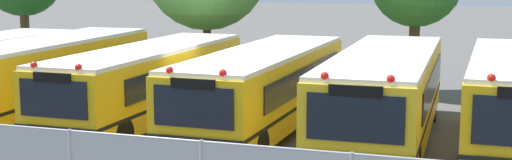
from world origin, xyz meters
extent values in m
plane|color=#514F4C|center=(0.00, 0.00, 0.00)|extent=(160.00, 160.00, 0.00)
cylinder|color=black|center=(-8.07, 3.52, 0.50)|extent=(0.29, 1.00, 1.00)
cylinder|color=black|center=(-10.23, 3.50, 0.50)|extent=(0.29, 1.00, 1.00)
cube|color=yellow|center=(-5.52, 0.20, 1.42)|extent=(2.68, 9.34, 2.13)
cube|color=white|center=(-5.52, 0.20, 2.54)|extent=(2.63, 9.15, 0.12)
cube|color=black|center=(-4.28, 0.53, 1.76)|extent=(0.22, 7.24, 0.77)
cube|color=black|center=(-6.78, 0.47, 1.76)|extent=(0.22, 7.24, 0.77)
cube|color=black|center=(-5.52, 0.20, 0.99)|extent=(2.71, 9.43, 0.10)
cylinder|color=black|center=(-4.36, -3.01, 0.50)|extent=(0.30, 1.01, 1.00)
cylinder|color=black|center=(-4.51, 3.07, 0.50)|extent=(0.30, 1.01, 1.00)
cylinder|color=black|center=(-6.68, 3.02, 0.50)|extent=(0.30, 1.01, 1.00)
cube|color=yellow|center=(-1.92, 0.10, 1.34)|extent=(2.47, 10.24, 1.99)
cube|color=white|center=(-1.92, 0.10, 2.40)|extent=(2.42, 10.03, 0.12)
cube|color=black|center=(-1.97, -5.07, 0.53)|extent=(2.40, 0.19, 0.36)
cube|color=black|center=(-1.97, -5.02, 1.70)|extent=(1.93, 0.08, 0.95)
cube|color=black|center=(-0.72, 0.39, 1.66)|extent=(0.13, 7.96, 0.72)
cube|color=black|center=(-3.11, 0.41, 1.66)|extent=(0.13, 7.96, 0.72)
cube|color=black|center=(-1.92, 0.10, 0.95)|extent=(2.49, 10.34, 0.10)
sphere|color=red|center=(-1.32, -4.86, 2.50)|extent=(0.18, 0.18, 0.18)
sphere|color=red|center=(-2.62, -4.85, 2.50)|extent=(0.18, 0.18, 0.18)
cube|color=black|center=(-1.97, -5.03, 2.24)|extent=(1.06, 0.09, 0.24)
cylinder|color=black|center=(-0.92, -3.62, 0.50)|extent=(0.29, 1.00, 1.00)
cylinder|color=black|center=(-2.99, -3.59, 0.50)|extent=(0.29, 1.00, 1.00)
cylinder|color=black|center=(-0.84, 3.39, 0.50)|extent=(0.29, 1.00, 1.00)
cylinder|color=black|center=(-2.92, 3.42, 0.50)|extent=(0.29, 1.00, 1.00)
cube|color=yellow|center=(1.89, 0.08, 1.36)|extent=(2.66, 10.19, 2.02)
cube|color=white|center=(1.89, 0.08, 2.43)|extent=(2.61, 9.98, 0.12)
cube|color=black|center=(1.79, -5.06, 0.53)|extent=(2.51, 0.21, 0.36)
cube|color=black|center=(1.79, -5.01, 1.72)|extent=(2.01, 0.10, 0.97)
cube|color=black|center=(3.15, 0.35, 1.68)|extent=(0.20, 7.91, 0.73)
cube|color=black|center=(0.65, 0.40, 1.68)|extent=(0.20, 7.91, 0.73)
cube|color=black|center=(1.89, 0.08, 0.96)|extent=(2.69, 10.29, 0.10)
sphere|color=red|center=(2.47, -4.85, 2.53)|extent=(0.18, 0.18, 0.18)
sphere|color=red|center=(1.12, -4.83, 2.53)|extent=(0.18, 0.18, 0.18)
cube|color=black|center=(1.79, -5.02, 2.27)|extent=(1.11, 0.10, 0.24)
cylinder|color=black|center=(2.90, -3.61, 0.50)|extent=(0.30, 1.01, 1.00)
cylinder|color=black|center=(0.73, -3.57, 0.50)|extent=(0.30, 1.01, 1.00)
cylinder|color=black|center=(3.05, 3.33, 0.50)|extent=(0.30, 1.01, 1.00)
cylinder|color=black|center=(0.87, 3.37, 0.50)|extent=(0.30, 1.01, 1.00)
cube|color=yellow|center=(5.53, -0.17, 1.41)|extent=(2.71, 10.41, 2.12)
cube|color=white|center=(5.53, -0.17, 2.53)|extent=(2.65, 10.20, 0.12)
cube|color=black|center=(5.62, -5.37, 1.79)|extent=(2.07, 0.10, 1.02)
cube|color=black|center=(6.81, 0.16, 1.75)|extent=(0.18, 8.09, 0.76)
cube|color=black|center=(4.24, 0.11, 1.75)|extent=(0.18, 8.09, 0.76)
cube|color=black|center=(5.53, -0.17, 0.99)|extent=(2.73, 10.51, 0.10)
sphere|color=red|center=(6.31, -5.19, 2.63)|extent=(0.18, 0.18, 0.18)
sphere|color=red|center=(4.92, -5.21, 2.63)|extent=(0.18, 0.18, 0.18)
cube|color=black|center=(5.62, -5.38, 2.37)|extent=(1.14, 0.10, 0.24)
cylinder|color=black|center=(4.47, -3.97, 0.50)|extent=(0.30, 1.00, 1.00)
cylinder|color=black|center=(6.60, 3.24, 0.50)|extent=(0.30, 1.00, 1.00)
cylinder|color=black|center=(4.35, 3.20, 0.50)|extent=(0.30, 1.00, 1.00)
cube|color=black|center=(7.78, 0.19, 1.78)|extent=(0.15, 7.31, 0.78)
sphere|color=red|center=(8.29, -4.66, 2.67)|extent=(0.18, 0.18, 0.18)
cylinder|color=black|center=(7.98, 2.78, 0.50)|extent=(0.30, 1.00, 1.00)
cylinder|color=#4C3823|center=(-13.72, 9.85, 1.54)|extent=(0.44, 0.44, 3.07)
cylinder|color=#4C3823|center=(-3.03, 7.65, 1.49)|extent=(0.34, 0.34, 2.99)
cylinder|color=#4C3823|center=(5.51, 8.04, 1.55)|extent=(0.41, 0.41, 3.11)
cylinder|color=#9EA0A3|center=(-0.68, -8.38, 1.83)|extent=(24.45, 0.04, 0.04)
camera|label=1|loc=(8.13, -19.63, 4.87)|focal=49.07mm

